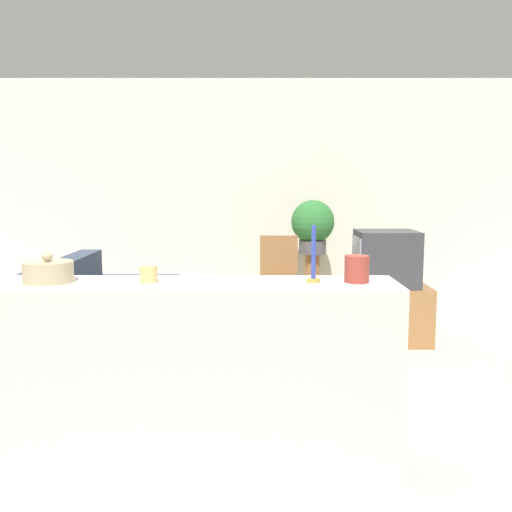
# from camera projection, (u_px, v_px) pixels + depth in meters

# --- Properties ---
(ground_plane) EXTENTS (14.00, 14.00, 0.00)m
(ground_plane) POSITION_uv_depth(u_px,v_px,m) (192.00, 436.00, 3.45)
(ground_plane) COLOR beige
(wall_back) EXTENTS (9.00, 0.06, 2.70)m
(wall_back) POSITION_uv_depth(u_px,v_px,m) (222.00, 197.00, 6.68)
(wall_back) COLOR beige
(wall_back) RESTS_ON ground_plane
(couch) EXTENTS (0.95, 1.64, 0.88)m
(couch) POSITION_uv_depth(u_px,v_px,m) (104.00, 328.00, 4.78)
(couch) COLOR #384256
(couch) RESTS_ON ground_plane
(tv_stand) EXTENTS (0.81, 0.54, 0.55)m
(tv_stand) POSITION_uv_depth(u_px,v_px,m) (384.00, 314.00, 5.45)
(tv_stand) COLOR olive
(tv_stand) RESTS_ON ground_plane
(television) EXTENTS (0.57, 0.51, 0.52)m
(television) POSITION_uv_depth(u_px,v_px,m) (385.00, 258.00, 5.38)
(television) COLOR #333338
(television) RESTS_ON tv_stand
(wooden_chair) EXTENTS (0.44, 0.44, 0.97)m
(wooden_chair) POSITION_uv_depth(u_px,v_px,m) (278.00, 280.00, 5.94)
(wooden_chair) COLOR olive
(wooden_chair) RESTS_ON ground_plane
(plant_stand) EXTENTS (0.17, 0.17, 0.74)m
(plant_stand) POSITION_uv_depth(u_px,v_px,m) (311.00, 287.00, 6.33)
(plant_stand) COLOR olive
(plant_stand) RESTS_ON ground_plane
(potted_plant) EXTENTS (0.48, 0.48, 0.59)m
(potted_plant) POSITION_uv_depth(u_px,v_px,m) (312.00, 224.00, 6.24)
(potted_plant) COLOR #4C4C51
(potted_plant) RESTS_ON plant_stand
(foreground_counter) EXTENTS (2.25, 0.44, 1.01)m
(foreground_counter) POSITION_uv_depth(u_px,v_px,m) (182.00, 377.00, 3.01)
(foreground_counter) COLOR beige
(foreground_counter) RESTS_ON ground_plane
(decorative_bowl) EXTENTS (0.25, 0.25, 0.16)m
(decorative_bowl) POSITION_uv_depth(u_px,v_px,m) (48.00, 272.00, 2.93)
(decorative_bowl) COLOR tan
(decorative_bowl) RESTS_ON foreground_counter
(candle_jar) EXTENTS (0.09, 0.09, 0.09)m
(candle_jar) POSITION_uv_depth(u_px,v_px,m) (148.00, 274.00, 2.94)
(candle_jar) COLOR tan
(candle_jar) RESTS_ON foreground_counter
(candlestick) EXTENTS (0.07, 0.07, 0.29)m
(candlestick) POSITION_uv_depth(u_px,v_px,m) (313.00, 263.00, 2.93)
(candlestick) COLOR #B7933D
(candlestick) RESTS_ON foreground_counter
(coffee_tin) EXTENTS (0.13, 0.13, 0.14)m
(coffee_tin) POSITION_uv_depth(u_px,v_px,m) (356.00, 269.00, 2.93)
(coffee_tin) COLOR #99382D
(coffee_tin) RESTS_ON foreground_counter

